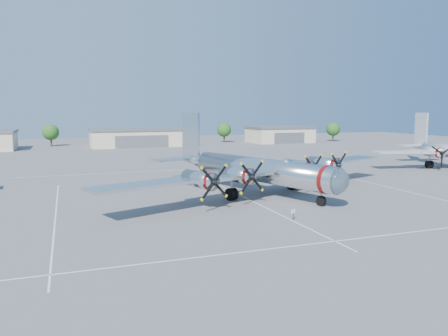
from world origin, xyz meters
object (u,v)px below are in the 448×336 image
object	(u,v)px
tree_west	(51,132)
tree_far_east	(333,129)
hangar_center	(138,137)
tree_east	(224,130)
info_placard	(293,213)
hangar_east	(280,134)
main_bomber_b29	(253,192)

from	to	relation	value
tree_west	tree_far_east	xyz separation A→B (m)	(93.00, -10.00, 0.00)
hangar_center	tree_east	world-z (taller)	tree_east
tree_west	info_placard	size ratio (longest dim) A/B	6.06
hangar_center	tree_east	size ratio (longest dim) A/B	4.31
tree_west	tree_east	distance (m)	55.04
hangar_east	tree_east	xyz separation A→B (m)	(-18.00, 6.04, 1.51)
tree_far_east	info_placard	bearing A→B (deg)	-125.65
main_bomber_b29	tree_east	bearing A→B (deg)	51.93
hangar_east	tree_far_east	size ratio (longest dim) A/B	3.10
tree_west	info_placard	xyz separation A→B (m)	(25.17, -104.57, -3.45)
hangar_center	tree_west	xyz separation A→B (m)	(-25.00, 8.04, 1.51)
tree_east	tree_west	bearing A→B (deg)	177.92
hangar_center	tree_east	distance (m)	30.64
hangar_east	main_bomber_b29	world-z (taller)	hangar_east
info_placard	hangar_center	bearing A→B (deg)	67.18
hangar_east	info_placard	bearing A→B (deg)	-116.36
hangar_center	info_placard	distance (m)	96.56
hangar_center	tree_west	bearing A→B (deg)	162.18
hangar_center	main_bomber_b29	size ratio (longest dim) A/B	0.61
tree_west	tree_far_east	size ratio (longest dim) A/B	1.00
hangar_east	info_placard	size ratio (longest dim) A/B	18.79
hangar_east	tree_west	distance (m)	73.46
hangar_east	tree_far_east	world-z (taller)	tree_far_east
tree_west	main_bomber_b29	bearing A→B (deg)	-73.01
hangar_center	info_placard	world-z (taller)	hangar_center
hangar_east	info_placard	distance (m)	107.75
tree_far_east	hangar_center	bearing A→B (deg)	178.35
hangar_center	tree_west	world-z (taller)	tree_west
hangar_center	info_placard	xyz separation A→B (m)	(0.17, -96.54, -1.94)
tree_east	info_placard	xyz separation A→B (m)	(-29.83, -102.57, -3.45)
tree_west	info_placard	bearing A→B (deg)	-76.47
hangar_center	tree_far_east	world-z (taller)	tree_far_east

